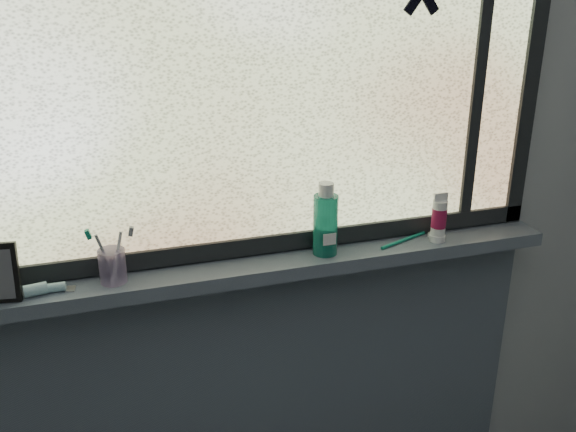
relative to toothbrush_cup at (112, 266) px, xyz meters
The scene contains 12 objects.
wall_back 0.50m from the toothbrush_cup, ahead, with size 3.00×0.01×2.50m, color #9EA3A8.
windowsill 0.46m from the toothbrush_cup, ahead, with size 1.62×0.14×0.04m, color #4C5766.
sill_apron 0.73m from the toothbrush_cup, ahead, with size 1.62×0.02×0.98m, color #4C5766.
window_pane 0.65m from the toothbrush_cup, ahead, with size 1.50×0.01×1.00m, color silver.
frame_bottom 0.46m from the toothbrush_cup, ahead, with size 1.60×0.03×0.05m, color black.
frame_right 1.31m from the toothbrush_cup, ahead, with size 0.05×0.03×1.10m, color black.
frame_mullion 1.15m from the toothbrush_cup, ahead, with size 0.04×0.03×1.00m, color black.
toothpaste_tube 0.17m from the toothbrush_cup, behind, with size 0.17×0.04×0.03m, color white, non-canonical shape.
toothbrush_cup is the anchor object (origin of this frame).
toothbrush_lying 0.83m from the toothbrush_cup, ahead, with size 0.22×0.02×0.01m, color #0D775D, non-canonical shape.
mouthwash_bottle 0.58m from the toothbrush_cup, ahead, with size 0.07×0.07×0.17m, color #1C9279.
cream_tube 0.93m from the toothbrush_cup, ahead, with size 0.04×0.04×0.11m, color silver.
Camera 1 is at (-0.47, -0.32, 1.79)m, focal length 40.00 mm.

